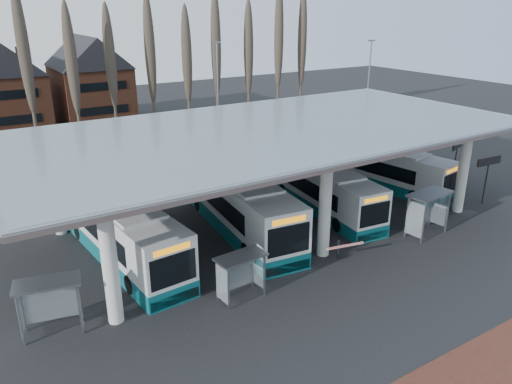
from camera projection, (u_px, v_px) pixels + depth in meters
ground at (352, 273)px, 26.60m from camera, size 140.00×140.00×0.00m
station_canopy at (270, 137)px, 30.92m from camera, size 32.00×16.00×6.34m
poplar_row at (131, 54)px, 49.60m from camera, size 45.10×1.10×14.50m
lamp_post_b at (218, 93)px, 48.28m from camera, size 0.80×0.16×10.17m
lamp_post_c at (368, 89)px, 50.54m from camera, size 0.80×0.16×10.17m
bus_0 at (119, 229)px, 27.86m from camera, size 3.69×12.81×3.51m
bus_1 at (237, 202)px, 31.42m from camera, size 4.30×13.41×3.66m
bus_2 at (321, 188)px, 34.47m from camera, size 3.70×11.68×3.19m
bus_3 at (382, 168)px, 38.89m from camera, size 4.15×11.58×3.15m
shelter_0 at (49, 294)px, 21.25m from camera, size 2.93×1.90×2.51m
shelter_1 at (240, 267)px, 23.84m from camera, size 2.55×1.42×2.29m
shelter_2 at (427, 204)px, 30.44m from camera, size 3.11×1.79×2.76m
info_sign_0 at (489, 165)px, 34.97m from camera, size 2.31×0.29×3.44m
info_sign_1 at (457, 148)px, 40.11m from camera, size 1.98×0.75×3.05m
barrier at (344, 247)px, 27.52m from camera, size 2.26×0.83×1.14m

